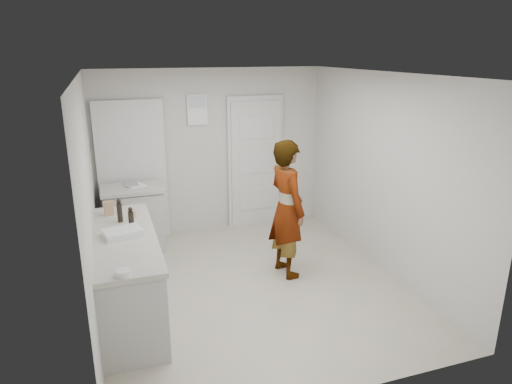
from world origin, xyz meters
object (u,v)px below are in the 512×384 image
object	(u,v)px
oil_cruet_a	(131,218)
baking_dish	(122,233)
person	(287,209)
spice_jar	(133,214)
oil_cruet_b	(120,211)
cake_mix_box	(109,208)
egg_bowl	(123,273)

from	to	relation	value
oil_cruet_a	baking_dish	size ratio (longest dim) A/B	0.55
person	spice_jar	world-z (taller)	person
person	oil_cruet_b	size ratio (longest dim) A/B	6.51
oil_cruet_a	oil_cruet_b	xyz separation A→B (m)	(-0.11, 0.22, 0.02)
oil_cruet_a	baking_dish	xyz separation A→B (m)	(-0.10, -0.19, -0.08)
person	baking_dish	size ratio (longest dim) A/B	4.11
cake_mix_box	egg_bowl	bearing A→B (deg)	-97.01
oil_cruet_a	egg_bowl	bearing A→B (deg)	-97.58
cake_mix_box	oil_cruet_a	size ratio (longest dim) A/B	0.74
person	spice_jar	bearing A→B (deg)	78.28
person	cake_mix_box	xyz separation A→B (m)	(-2.09, 0.29, 0.14)
person	cake_mix_box	size ratio (longest dim) A/B	10.06
oil_cruet_a	oil_cruet_b	size ratio (longest dim) A/B	0.87
oil_cruet_a	spice_jar	bearing A→B (deg)	82.19
oil_cruet_a	egg_bowl	world-z (taller)	oil_cruet_a
cake_mix_box	oil_cruet_a	distance (m)	0.52
oil_cruet_b	egg_bowl	distance (m)	1.32
oil_cruet_a	baking_dish	world-z (taller)	oil_cruet_a
cake_mix_box	oil_cruet_b	world-z (taller)	oil_cruet_b
person	oil_cruet_b	bearing A→B (deg)	80.76
person	baking_dish	world-z (taller)	person
person	baking_dish	xyz separation A→B (m)	(-1.97, -0.37, 0.09)
baking_dish	egg_bowl	bearing A→B (deg)	-92.62
cake_mix_box	spice_jar	bearing A→B (deg)	-43.94
person	baking_dish	bearing A→B (deg)	92.64
spice_jar	oil_cruet_b	bearing A→B (deg)	-152.62
cake_mix_box	oil_cruet_a	bearing A→B (deg)	-75.05
oil_cruet_b	person	bearing A→B (deg)	-1.22
oil_cruet_b	egg_bowl	xyz separation A→B (m)	(-0.04, -1.32, -0.10)
spice_jar	oil_cruet_a	distance (m)	0.31
oil_cruet_b	egg_bowl	size ratio (longest dim) A/B	2.06
person	oil_cruet_a	distance (m)	1.89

